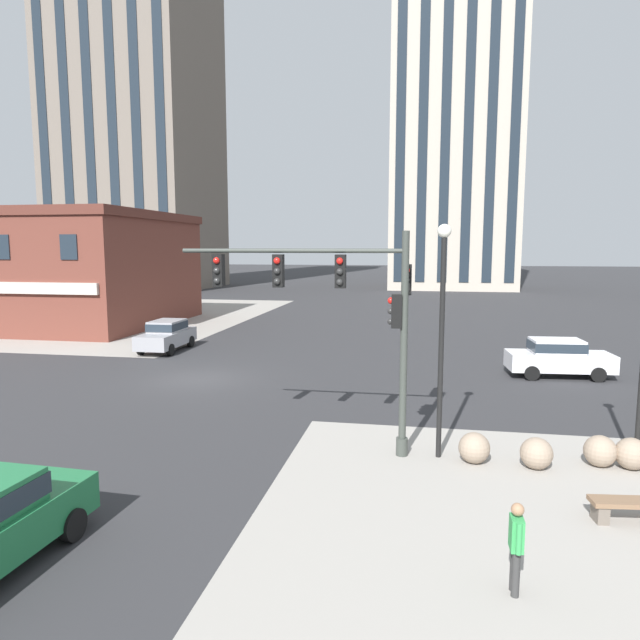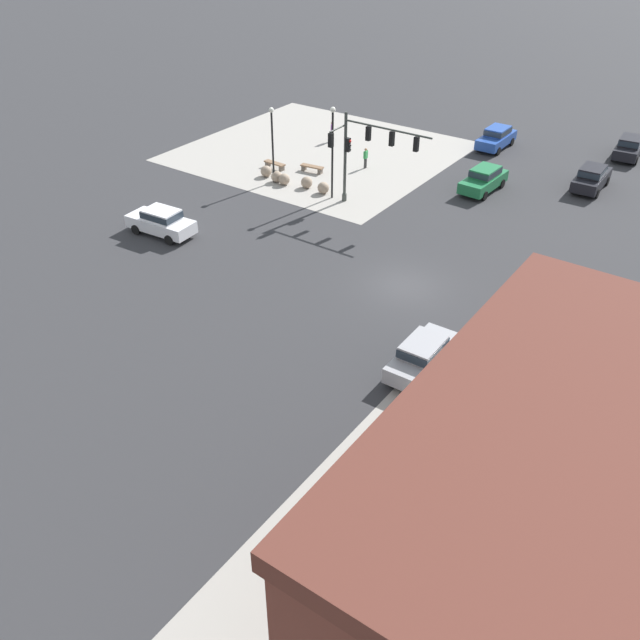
# 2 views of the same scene
# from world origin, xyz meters

# --- Properties ---
(ground_plane) EXTENTS (320.00, 320.00, 0.00)m
(ground_plane) POSITION_xyz_m (0.00, 0.00, 0.00)
(ground_plane) COLOR #2D2D30
(sidewalk_far_corner) EXTENTS (32.00, 32.00, 0.02)m
(sidewalk_far_corner) POSITION_xyz_m (-20.00, 20.00, 0.00)
(sidewalk_far_corner) COLOR gray
(sidewalk_far_corner) RESTS_ON ground
(traffic_signal_main) EXTENTS (6.36, 2.09, 6.12)m
(traffic_signal_main) POSITION_xyz_m (7.59, -7.38, 4.10)
(traffic_signal_main) COLOR #383D38
(traffic_signal_main) RESTS_ON ground
(bollard_sphere_curb_a) EXTENTS (0.82, 0.82, 0.82)m
(bollard_sphere_curb_a) POSITION_xyz_m (10.92, -7.77, 0.41)
(bollard_sphere_curb_a) COLOR gray
(bollard_sphere_curb_a) RESTS_ON ground
(bollard_sphere_curb_b) EXTENTS (0.82, 0.82, 0.82)m
(bollard_sphere_curb_b) POSITION_xyz_m (12.46, -7.90, 0.41)
(bollard_sphere_curb_b) COLOR gray
(bollard_sphere_curb_b) RESTS_ON ground
(bollard_sphere_curb_c) EXTENTS (0.82, 0.82, 0.82)m
(bollard_sphere_curb_c) POSITION_xyz_m (14.13, -7.43, 0.41)
(bollard_sphere_curb_c) COLOR gray
(bollard_sphere_curb_c) RESTS_ON ground
(bollard_sphere_curb_d) EXTENTS (0.82, 0.82, 0.82)m
(bollard_sphere_curb_d) POSITION_xyz_m (14.87, -7.50, 0.41)
(bollard_sphere_curb_d) COLOR gray
(bollard_sphere_curb_d) RESTS_ON ground
(bench_near_signal) EXTENTS (1.84, 0.69, 0.49)m
(bench_near_signal) POSITION_xyz_m (13.92, -10.56, 0.33)
(bench_near_signal) COLOR brown
(bench_near_signal) RESTS_ON ground
(pedestrian_near_bench) EXTENTS (0.21, 0.55, 1.57)m
(pedestrian_near_bench) POSITION_xyz_m (11.07, -13.55, 0.89)
(pedestrian_near_bench) COLOR #333333
(pedestrian_near_bench) RESTS_ON ground
(street_lamp_corner_near) EXTENTS (0.36, 0.36, 6.28)m
(street_lamp_corner_near) POSITION_xyz_m (10.00, -7.50, 3.86)
(street_lamp_corner_near) COLOR black
(street_lamp_corner_near) RESTS_ON ground
(car_main_southbound_near) EXTENTS (4.52, 2.13, 1.68)m
(car_main_southbound_near) POSITION_xyz_m (15.44, 3.28, 0.92)
(car_main_southbound_near) COLOR silver
(car_main_southbound_near) RESTS_ON ground
(car_cross_westbound) EXTENTS (1.93, 4.42, 1.68)m
(car_cross_westbound) POSITION_xyz_m (-4.37, 6.19, 0.92)
(car_cross_westbound) COLOR #99999E
(car_cross_westbound) RESTS_ON ground
(storefront_block_near_corner) EXTENTS (18.50, 15.07, 8.20)m
(storefront_block_near_corner) POSITION_xyz_m (-18.07, 15.33, 4.11)
(storefront_block_near_corner) COLOR brown
(storefront_block_near_corner) RESTS_ON ground
(residential_tower_skyline_right) EXTENTS (17.14, 16.03, 61.39)m
(residential_tower_skyline_right) POSITION_xyz_m (13.33, 60.29, 30.72)
(residential_tower_skyline_right) COLOR #B2A899
(residential_tower_skyline_right) RESTS_ON ground
(residential_tower_skyline_left) EXTENTS (18.87, 19.20, 75.84)m
(residential_tower_skyline_left) POSITION_xyz_m (-29.11, 51.38, 37.94)
(residential_tower_skyline_left) COLOR #70665B
(residential_tower_skyline_left) RESTS_ON ground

